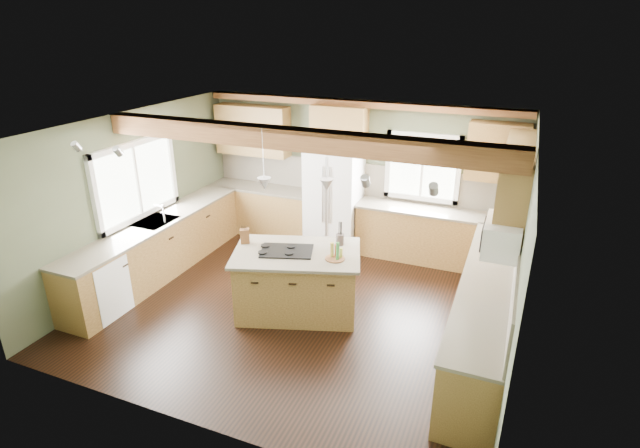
% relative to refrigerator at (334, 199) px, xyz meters
% --- Properties ---
extents(floor, '(5.60, 5.60, 0.00)m').
position_rel_refrigerator_xyz_m(floor, '(0.30, -2.12, -0.90)').
color(floor, black).
rests_on(floor, ground).
extents(ceiling, '(5.60, 5.60, 0.00)m').
position_rel_refrigerator_xyz_m(ceiling, '(0.30, -2.12, 1.70)').
color(ceiling, silver).
rests_on(ceiling, wall_back).
extents(wall_back, '(5.60, 0.00, 5.60)m').
position_rel_refrigerator_xyz_m(wall_back, '(0.30, 0.38, 0.40)').
color(wall_back, '#464D36').
rests_on(wall_back, ground).
extents(wall_left, '(0.00, 5.00, 5.00)m').
position_rel_refrigerator_xyz_m(wall_left, '(-2.50, -2.12, 0.40)').
color(wall_left, '#464D36').
rests_on(wall_left, ground).
extents(wall_right, '(0.00, 5.00, 5.00)m').
position_rel_refrigerator_xyz_m(wall_right, '(3.10, -2.12, 0.40)').
color(wall_right, '#464D36').
rests_on(wall_right, ground).
extents(ceiling_beam, '(5.55, 0.26, 0.26)m').
position_rel_refrigerator_xyz_m(ceiling_beam, '(0.30, -2.24, 1.57)').
color(ceiling_beam, '#562E18').
rests_on(ceiling_beam, ceiling).
extents(soffit_trim, '(5.55, 0.20, 0.10)m').
position_rel_refrigerator_xyz_m(soffit_trim, '(0.30, 0.28, 1.64)').
color(soffit_trim, '#562E18').
rests_on(soffit_trim, ceiling).
extents(backsplash_back, '(5.58, 0.03, 0.58)m').
position_rel_refrigerator_xyz_m(backsplash_back, '(0.30, 0.36, 0.31)').
color(backsplash_back, brown).
rests_on(backsplash_back, wall_back).
extents(backsplash_right, '(0.03, 3.70, 0.58)m').
position_rel_refrigerator_xyz_m(backsplash_right, '(3.08, -2.07, 0.31)').
color(backsplash_right, brown).
rests_on(backsplash_right, wall_right).
extents(base_cab_back_left, '(2.02, 0.60, 0.88)m').
position_rel_refrigerator_xyz_m(base_cab_back_left, '(-1.49, 0.08, -0.46)').
color(base_cab_back_left, brown).
rests_on(base_cab_back_left, floor).
extents(counter_back_left, '(2.06, 0.64, 0.04)m').
position_rel_refrigerator_xyz_m(counter_back_left, '(-1.49, 0.08, 0.00)').
color(counter_back_left, brown).
rests_on(counter_back_left, base_cab_back_left).
extents(base_cab_back_right, '(2.62, 0.60, 0.88)m').
position_rel_refrigerator_xyz_m(base_cab_back_right, '(1.79, 0.08, -0.46)').
color(base_cab_back_right, brown).
rests_on(base_cab_back_right, floor).
extents(counter_back_right, '(2.66, 0.64, 0.04)m').
position_rel_refrigerator_xyz_m(counter_back_right, '(1.79, 0.08, 0.00)').
color(counter_back_right, brown).
rests_on(counter_back_right, base_cab_back_right).
extents(base_cab_left, '(0.60, 3.70, 0.88)m').
position_rel_refrigerator_xyz_m(base_cab_left, '(-2.20, -2.07, -0.46)').
color(base_cab_left, brown).
rests_on(base_cab_left, floor).
extents(counter_left, '(0.64, 3.74, 0.04)m').
position_rel_refrigerator_xyz_m(counter_left, '(-2.20, -2.07, 0.00)').
color(counter_left, brown).
rests_on(counter_left, base_cab_left).
extents(base_cab_right, '(0.60, 3.70, 0.88)m').
position_rel_refrigerator_xyz_m(base_cab_right, '(2.80, -2.07, -0.46)').
color(base_cab_right, brown).
rests_on(base_cab_right, floor).
extents(counter_right, '(0.64, 3.74, 0.04)m').
position_rel_refrigerator_xyz_m(counter_right, '(2.80, -2.07, 0.00)').
color(counter_right, brown).
rests_on(counter_right, base_cab_right).
extents(upper_cab_back_left, '(1.40, 0.35, 0.90)m').
position_rel_refrigerator_xyz_m(upper_cab_back_left, '(-1.69, 0.21, 1.05)').
color(upper_cab_back_left, brown).
rests_on(upper_cab_back_left, wall_back).
extents(upper_cab_over_fridge, '(0.96, 0.35, 0.70)m').
position_rel_refrigerator_xyz_m(upper_cab_over_fridge, '(-0.00, 0.21, 1.25)').
color(upper_cab_over_fridge, brown).
rests_on(upper_cab_over_fridge, wall_back).
extents(upper_cab_right, '(0.35, 2.20, 0.90)m').
position_rel_refrigerator_xyz_m(upper_cab_right, '(2.92, -1.22, 1.05)').
color(upper_cab_right, brown).
rests_on(upper_cab_right, wall_right).
extents(upper_cab_back_corner, '(0.90, 0.35, 0.90)m').
position_rel_refrigerator_xyz_m(upper_cab_back_corner, '(2.60, 0.21, 1.05)').
color(upper_cab_back_corner, brown).
rests_on(upper_cab_back_corner, wall_back).
extents(window_left, '(0.04, 1.60, 1.05)m').
position_rel_refrigerator_xyz_m(window_left, '(-2.48, -2.07, 0.65)').
color(window_left, white).
rests_on(window_left, wall_left).
extents(window_back, '(1.10, 0.04, 1.00)m').
position_rel_refrigerator_xyz_m(window_back, '(1.45, 0.36, 0.65)').
color(window_back, white).
rests_on(window_back, wall_back).
extents(sink, '(0.50, 0.65, 0.03)m').
position_rel_refrigerator_xyz_m(sink, '(-2.20, -2.07, 0.01)').
color(sink, '#262628').
rests_on(sink, counter_left).
extents(faucet, '(0.02, 0.02, 0.28)m').
position_rel_refrigerator_xyz_m(faucet, '(-2.02, -2.07, 0.15)').
color(faucet, '#B2B2B7').
rests_on(faucet, sink).
extents(dishwasher, '(0.60, 0.60, 0.84)m').
position_rel_refrigerator_xyz_m(dishwasher, '(-2.19, -3.37, -0.47)').
color(dishwasher, white).
rests_on(dishwasher, floor).
extents(oven, '(0.60, 0.72, 0.84)m').
position_rel_refrigerator_xyz_m(oven, '(2.79, -3.37, -0.47)').
color(oven, white).
rests_on(oven, floor).
extents(microwave, '(0.40, 0.70, 0.38)m').
position_rel_refrigerator_xyz_m(microwave, '(2.88, -2.17, 0.65)').
color(microwave, white).
rests_on(microwave, wall_right).
extents(pendant_left, '(0.18, 0.18, 0.16)m').
position_rel_refrigerator_xyz_m(pendant_left, '(-0.07, -2.37, 0.98)').
color(pendant_left, '#B2B2B7').
rests_on(pendant_left, ceiling).
extents(pendant_right, '(0.18, 0.18, 0.16)m').
position_rel_refrigerator_xyz_m(pendant_right, '(0.70, -2.12, 0.98)').
color(pendant_right, '#B2B2B7').
rests_on(pendant_right, ceiling).
extents(refrigerator, '(0.90, 0.74, 1.80)m').
position_rel_refrigerator_xyz_m(refrigerator, '(0.00, 0.00, 0.00)').
color(refrigerator, white).
rests_on(refrigerator, floor).
extents(island, '(1.84, 1.44, 0.88)m').
position_rel_refrigerator_xyz_m(island, '(0.31, -2.24, -0.46)').
color(island, brown).
rests_on(island, floor).
extents(island_top, '(1.97, 1.58, 0.04)m').
position_rel_refrigerator_xyz_m(island_top, '(0.31, -2.24, 0.00)').
color(island_top, brown).
rests_on(island_top, island).
extents(cooktop, '(0.81, 0.66, 0.02)m').
position_rel_refrigerator_xyz_m(cooktop, '(0.19, -2.29, 0.03)').
color(cooktop, black).
rests_on(cooktop, island_top).
extents(knife_block, '(0.16, 0.15, 0.21)m').
position_rel_refrigerator_xyz_m(knife_block, '(-0.48, -2.25, 0.12)').
color(knife_block, brown).
rests_on(knife_block, island_top).
extents(utensil_crock, '(0.16, 0.16, 0.15)m').
position_rel_refrigerator_xyz_m(utensil_crock, '(0.77, -1.79, 0.10)').
color(utensil_crock, '#453E37').
rests_on(utensil_crock, island_top).
extents(bottle_tray, '(0.34, 0.34, 0.24)m').
position_rel_refrigerator_xyz_m(bottle_tray, '(0.87, -2.25, 0.14)').
color(bottle_tray, brown).
rests_on(bottle_tray, island_top).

